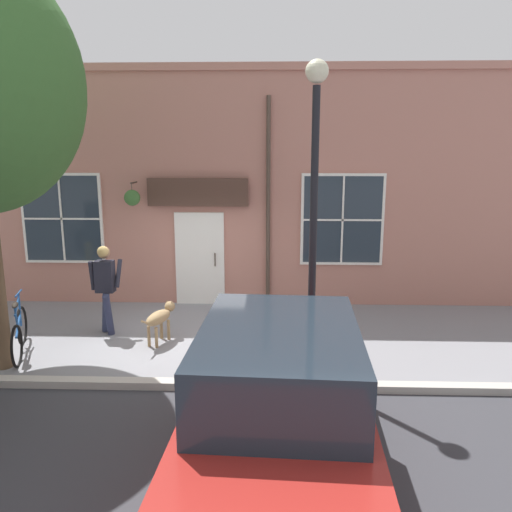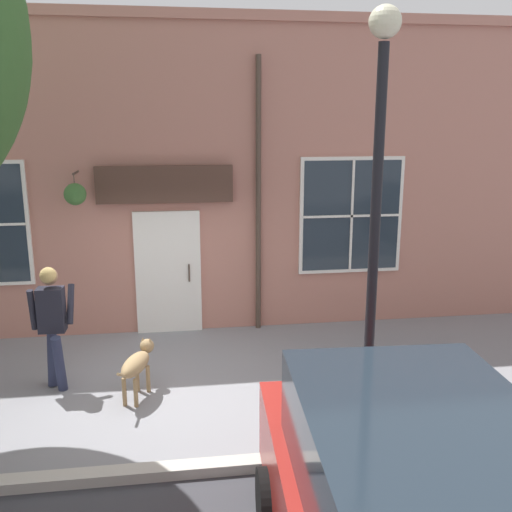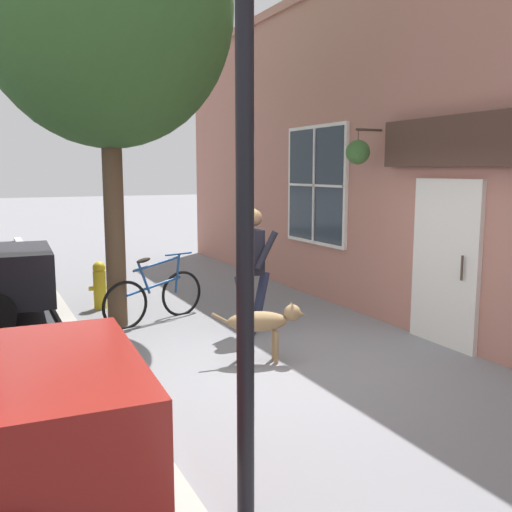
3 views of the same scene
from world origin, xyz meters
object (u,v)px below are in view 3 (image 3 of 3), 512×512
(pedestrian_walking, at_px, (253,259))
(dog_on_leash, at_px, (263,322))
(leaning_bicycle, at_px, (155,296))
(street_lamp, at_px, (244,17))
(street_tree_by_curb, at_px, (101,12))
(fire_hydrant, at_px, (100,284))

(pedestrian_walking, distance_m, dog_on_leash, 1.31)
(leaning_bicycle, xyz_separation_m, street_lamp, (0.83, 4.93, 2.68))
(dog_on_leash, relative_size, street_tree_by_curb, 0.17)
(street_tree_by_curb, xyz_separation_m, fire_hydrant, (-0.03, -1.06, -3.89))
(pedestrian_walking, xyz_separation_m, fire_hydrant, (1.60, -2.33, -0.64))
(fire_hydrant, bearing_deg, street_lamp, 87.65)
(leaning_bicycle, bearing_deg, pedestrian_walking, 130.38)
(street_lamp, bearing_deg, pedestrian_walking, -116.30)
(leaning_bicycle, distance_m, fire_hydrant, 1.27)
(leaning_bicycle, bearing_deg, fire_hydrant, -63.00)
(leaning_bicycle, height_order, fire_hydrant, leaning_bicycle)
(street_lamp, bearing_deg, street_tree_by_curb, -92.54)
(pedestrian_walking, height_order, dog_on_leash, pedestrian_walking)
(pedestrian_walking, bearing_deg, leaning_bicycle, -49.62)
(street_tree_by_curb, height_order, leaning_bicycle, street_tree_by_curb)
(dog_on_leash, xyz_separation_m, fire_hydrant, (1.19, -3.44, -0.08))
(street_lamp, bearing_deg, fire_hydrant, -92.35)
(street_lamp, xyz_separation_m, fire_hydrant, (-0.25, -6.06, -2.66))
(dog_on_leash, bearing_deg, leaning_bicycle, -75.12)
(fire_hydrant, bearing_deg, dog_on_leash, 109.08)
(street_lamp, relative_size, fire_hydrant, 6.04)
(dog_on_leash, relative_size, fire_hydrant, 1.37)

